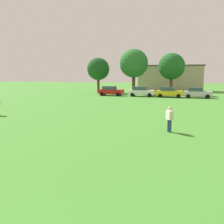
# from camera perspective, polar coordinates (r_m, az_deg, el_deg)

# --- Properties ---
(ground_plane) EXTENTS (160.00, 160.00, 0.00)m
(ground_plane) POSITION_cam_1_polar(r_m,az_deg,el_deg) (32.23, 7.51, 1.38)
(ground_plane) COLOR #42842D
(adult_bystander) EXTENTS (0.55, 0.74, 1.74)m
(adult_bystander) POSITION_cam_1_polar(r_m,az_deg,el_deg) (17.81, 12.45, -1.03)
(adult_bystander) COLOR navy
(adult_bystander) RESTS_ON ground
(parked_car_red_0) EXTENTS (4.30, 2.02, 1.68)m
(parked_car_red_0) POSITION_cam_1_polar(r_m,az_deg,el_deg) (46.63, -0.29, 4.65)
(parked_car_red_0) COLOR red
(parked_car_red_0) RESTS_ON ground
(parked_car_white_1) EXTENTS (4.30, 2.02, 1.68)m
(parked_car_white_1) POSITION_cam_1_polar(r_m,az_deg,el_deg) (45.24, 6.38, 4.48)
(parked_car_white_1) COLOR white
(parked_car_white_1) RESTS_ON ground
(parked_car_yellow_2) EXTENTS (4.30, 2.02, 1.68)m
(parked_car_yellow_2) POSITION_cam_1_polar(r_m,az_deg,el_deg) (44.31, 12.33, 4.26)
(parked_car_yellow_2) COLOR yellow
(parked_car_yellow_2) RESTS_ON ground
(parked_car_silver_3) EXTENTS (4.30, 2.02, 1.68)m
(parked_car_silver_3) POSITION_cam_1_polar(r_m,az_deg,el_deg) (44.30, 18.05, 4.04)
(parked_car_silver_3) COLOR silver
(parked_car_silver_3) RESTS_ON ground
(tree_far_left) EXTENTS (4.56, 4.56, 7.10)m
(tree_far_left) POSITION_cam_1_polar(r_m,az_deg,el_deg) (54.29, -3.01, 9.32)
(tree_far_left) COLOR brown
(tree_far_left) RESTS_ON ground
(tree_center) EXTENTS (5.54, 5.54, 8.64)m
(tree_center) POSITION_cam_1_polar(r_m,az_deg,el_deg) (51.87, 4.78, 10.49)
(tree_center) COLOR brown
(tree_center) RESTS_ON ground
(tree_far_right) EXTENTS (4.94, 4.94, 7.70)m
(tree_far_right) POSITION_cam_1_polar(r_m,az_deg,el_deg) (50.75, 12.85, 9.65)
(tree_far_right) COLOR brown
(tree_far_right) RESTS_ON ground
(house_left) EXTENTS (14.53, 6.39, 5.77)m
(house_left) POSITION_cam_1_polar(r_m,az_deg,el_deg) (61.46, 12.64, 7.25)
(house_left) COLOR tan
(house_left) RESTS_ON ground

